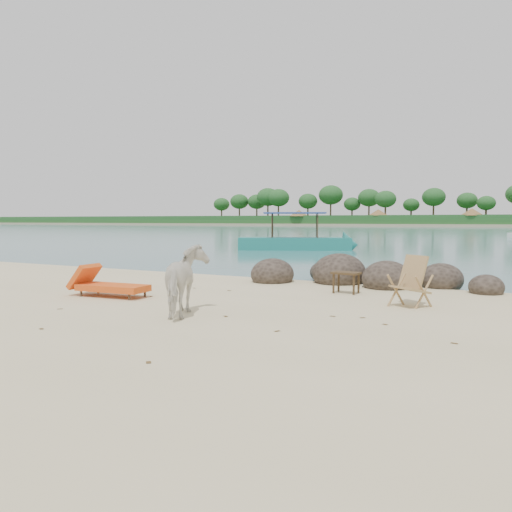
{
  "coord_description": "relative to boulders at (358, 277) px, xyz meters",
  "views": [
    {
      "loc": [
        5.11,
        -7.03,
        1.74
      ],
      "look_at": [
        0.24,
        2.0,
        1.0
      ],
      "focal_mm": 35.0,
      "sensor_mm": 36.0,
      "label": 1
    }
  ],
  "objects": [
    {
      "name": "water",
      "position": [
        -1.2,
        84.0,
        -0.21
      ],
      "size": [
        400.0,
        400.0,
        0.0
      ],
      "primitive_type": "plane",
      "color": "#386670",
      "rests_on": "ground"
    },
    {
      "name": "boat_near",
      "position": [
        -8.29,
        14.5,
        1.61
      ],
      "size": [
        7.54,
        4.64,
        3.64
      ],
      "primitive_type": null,
      "rotation": [
        0.0,
        0.0,
        0.43
      ],
      "color": "#1D7972",
      "rests_on": "water"
    },
    {
      "name": "side_table",
      "position": [
        0.28,
        -1.87,
        0.04
      ],
      "size": [
        0.65,
        0.44,
        0.5
      ],
      "primitive_type": null,
      "rotation": [
        0.0,
        0.0,
        -0.07
      ],
      "color": "#382516",
      "rests_on": "ground"
    },
    {
      "name": "far_scenery",
      "position": [
        -1.17,
        130.7,
        2.93
      ],
      "size": [
        420.0,
        18.0,
        9.5
      ],
      "color": "#1E4C1E",
      "rests_on": "ground"
    },
    {
      "name": "lounge_chair",
      "position": [
        -4.15,
        -4.82,
        0.09
      ],
      "size": [
        2.07,
        0.89,
        0.6
      ],
      "primitive_type": null,
      "rotation": [
        0.0,
        0.0,
        0.09
      ],
      "color": "orange",
      "rests_on": "ground"
    },
    {
      "name": "dead_leaves",
      "position": [
        -1.32,
        -5.58,
        -0.21
      ],
      "size": [
        8.61,
        6.79,
        0.0
      ],
      "color": "brown",
      "rests_on": "ground"
    },
    {
      "name": "deck_chair",
      "position": [
        1.95,
        -2.99,
        0.29
      ],
      "size": [
        0.93,
        0.94,
        1.01
      ],
      "primitive_type": null,
      "rotation": [
        0.0,
        0.0,
        -0.59
      ],
      "color": "#9F854F",
      "rests_on": "ground"
    },
    {
      "name": "far_shore",
      "position": [
        -1.2,
        164.0,
        -0.21
      ],
      "size": [
        420.0,
        90.0,
        1.4
      ],
      "primitive_type": "cube",
      "color": "tan",
      "rests_on": "ground"
    },
    {
      "name": "boulders",
      "position": [
        0.0,
        0.0,
        0.0
      ],
      "size": [
        6.39,
        2.98,
        1.09
      ],
      "rotation": [
        0.0,
        0.0,
        -0.42
      ],
      "color": "black",
      "rests_on": "ground"
    },
    {
      "name": "cow",
      "position": [
        -1.4,
        -5.8,
        0.42
      ],
      "size": [
        1.31,
        1.64,
        1.27
      ],
      "primitive_type": "imported",
      "rotation": [
        0.0,
        0.0,
        3.63
      ],
      "color": "white",
      "rests_on": "ground"
    }
  ]
}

